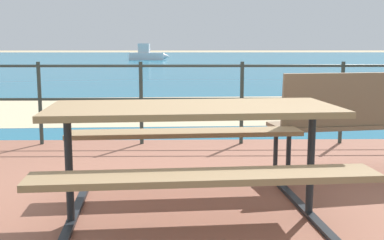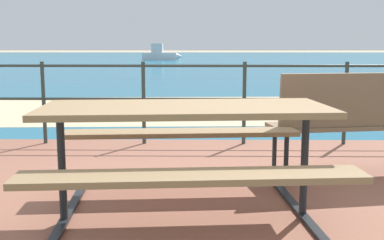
{
  "view_description": "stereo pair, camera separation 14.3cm",
  "coord_description": "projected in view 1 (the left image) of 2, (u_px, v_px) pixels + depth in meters",
  "views": [
    {
      "loc": [
        -0.08,
        -3.15,
        1.21
      ],
      "look_at": [
        -0.01,
        1.49,
        0.48
      ],
      "focal_mm": 44.38,
      "sensor_mm": 36.0,
      "label": 1
    },
    {
      "loc": [
        0.06,
        -3.15,
        1.21
      ],
      "look_at": [
        -0.01,
        1.49,
        0.48
      ],
      "focal_mm": 44.38,
      "sensor_mm": 36.0,
      "label": 2
    }
  ],
  "objects": [
    {
      "name": "boat_near",
      "position": [
        147.0,
        54.0,
        40.31
      ],
      "size": [
        3.43,
        1.35,
        1.39
      ],
      "rotation": [
        0.0,
        0.0,
        6.23
      ],
      "color": "silver",
      "rests_on": "sea_water"
    },
    {
      "name": "picnic_table",
      "position": [
        193.0,
        131.0,
        3.07
      ],
      "size": [
        1.95,
        1.67,
        0.77
      ],
      "rotation": [
        0.0,
        0.0,
        0.08
      ],
      "color": "#8C704C",
      "rests_on": "patio_paving"
    },
    {
      "name": "park_bench",
      "position": [
        361.0,
        115.0,
        4.12
      ],
      "size": [
        1.58,
        0.67,
        0.93
      ],
      "rotation": [
        0.0,
        0.0,
        3.31
      ],
      "color": "#7A6047",
      "rests_on": "patio_paving"
    },
    {
      "name": "railing_fence",
      "position": [
        192.0,
        92.0,
        5.54
      ],
      "size": [
        5.94,
        0.04,
        0.97
      ],
      "color": "#2D3833",
      "rests_on": "patio_paving"
    },
    {
      "name": "sea_water",
      "position": [
        185.0,
        59.0,
        42.81
      ],
      "size": [
        90.0,
        90.0,
        0.01
      ],
      "primitive_type": "cube",
      "color": "#196B8E",
      "rests_on": "ground"
    },
    {
      "name": "patio_paving",
      "position": [
        197.0,
        217.0,
        3.3
      ],
      "size": [
        6.4,
        5.2,
        0.06
      ],
      "primitive_type": "cube",
      "color": "#935B47",
      "rests_on": "ground"
    },
    {
      "name": "beach_strip",
      "position": [
        189.0,
        109.0,
        9.15
      ],
      "size": [
        54.13,
        6.44,
        0.01
      ],
      "primitive_type": "cube",
      "rotation": [
        0.0,
        0.0,
        0.04
      ],
      "color": "beige",
      "rests_on": "ground"
    },
    {
      "name": "ground_plane",
      "position": [
        197.0,
        221.0,
        3.3
      ],
      "size": [
        240.0,
        240.0,
        0.0
      ],
      "primitive_type": "plane",
      "color": "tan"
    }
  ]
}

